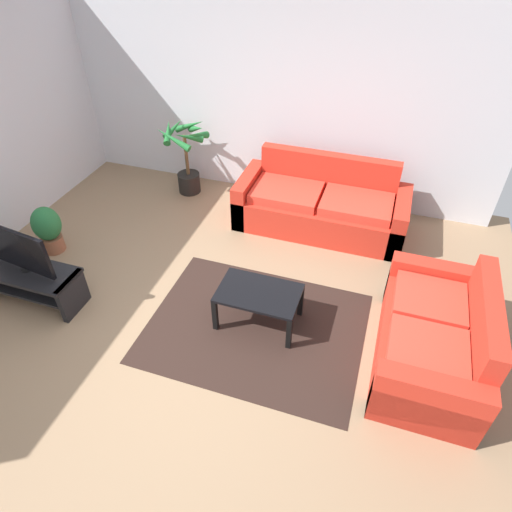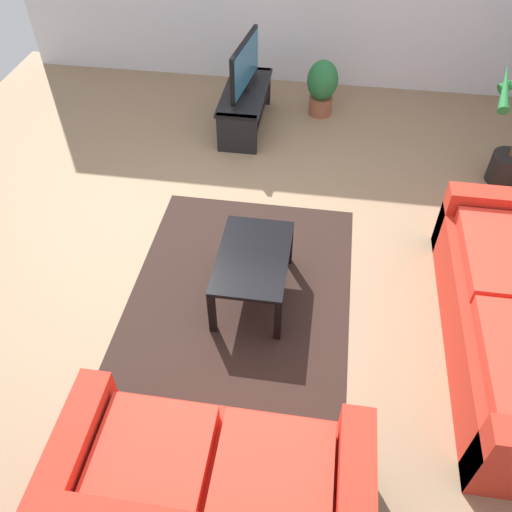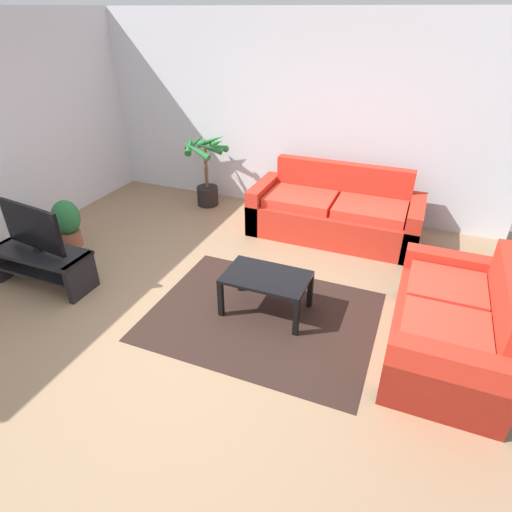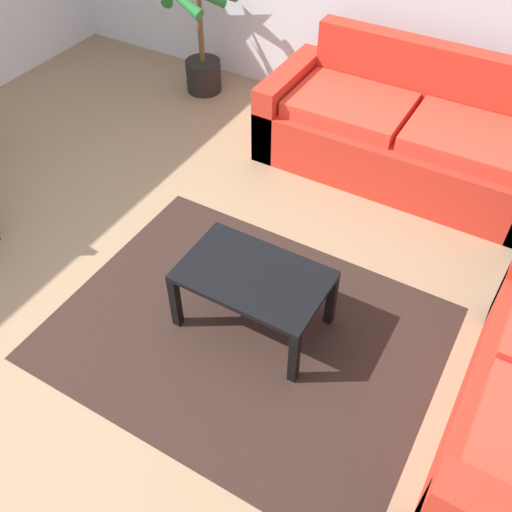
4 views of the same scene
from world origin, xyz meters
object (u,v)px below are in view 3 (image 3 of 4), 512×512
at_px(coffee_table, 266,281).
at_px(potted_palm, 206,171).
at_px(tv_stand, 42,262).
at_px(potted_plant_small, 67,222).
at_px(couch_main, 335,214).
at_px(couch_loveseat, 451,327).
at_px(tv, 32,227).

bearing_deg(coffee_table, potted_palm, 129.78).
relative_size(tv_stand, potted_plant_small, 1.77).
distance_m(couch_main, couch_loveseat, 2.38).
bearing_deg(potted_palm, couch_main, -7.14).
xyz_separation_m(tv, potted_plant_small, (-0.39, 0.80, -0.36)).
distance_m(couch_main, potted_palm, 2.08).
height_order(coffee_table, potted_palm, potted_palm).
bearing_deg(couch_main, tv_stand, -138.33).
relative_size(couch_loveseat, tv_stand, 1.48).
bearing_deg(couch_main, couch_loveseat, -52.24).
height_order(couch_loveseat, potted_palm, potted_palm).
relative_size(couch_loveseat, potted_palm, 1.50).
height_order(potted_palm, potted_plant_small, potted_palm).
bearing_deg(coffee_table, tv_stand, -169.20).
height_order(couch_main, couch_loveseat, same).
distance_m(tv_stand, coffee_table, 2.48).
relative_size(tv, potted_plant_small, 1.38).
xyz_separation_m(couch_main, potted_palm, (-2.05, 0.26, 0.24)).
distance_m(tv, potted_plant_small, 0.96).
height_order(couch_main, tv_stand, couch_main).
bearing_deg(tv, couch_loveseat, 6.82).
height_order(tv, potted_plant_small, tv).
bearing_deg(tv_stand, couch_main, 41.67).
relative_size(coffee_table, potted_plant_small, 1.33).
xyz_separation_m(potted_palm, potted_plant_small, (-1.02, -1.84, -0.21)).
bearing_deg(coffee_table, couch_loveseat, 1.09).
xyz_separation_m(couch_loveseat, coffee_table, (-1.70, -0.03, 0.06)).
relative_size(couch_main, tv, 2.54).
xyz_separation_m(coffee_table, potted_palm, (-1.81, 2.17, 0.19)).
relative_size(couch_loveseat, coffee_table, 1.97).
height_order(tv, coffee_table, tv).
distance_m(tv_stand, potted_plant_small, 0.89).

